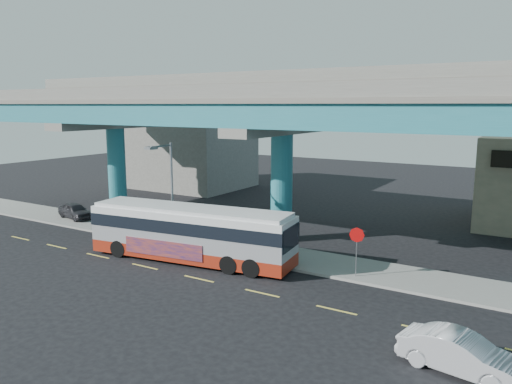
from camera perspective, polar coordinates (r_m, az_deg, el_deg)
The scene contains 10 objects.
ground at distance 27.92m, azimuth -6.15°, elevation -9.67°, with size 120.00×120.00×0.00m, color black.
sidewalk at distance 32.19m, azimuth -0.12°, elevation -6.79°, with size 70.00×4.00×0.15m, color gray.
lane_markings at distance 27.69m, azimuth -6.53°, elevation -9.83°, with size 58.00×0.12×0.01m.
viaduct at distance 33.95m, azimuth 3.11°, elevation 9.59°, with size 52.00×12.40×11.70m.
building_concrete at distance 57.74m, azimuth -7.42°, elevation 5.05°, with size 12.00×10.00×9.00m, color gray.
transit_bus at distance 30.35m, azimuth -7.46°, elevation -4.51°, with size 13.13×4.40×3.31m.
sedan at distance 19.79m, azimuth 22.40°, elevation -16.72°, with size 4.49×2.18×1.42m, color silver.
parked_car at distance 43.47m, azimuth -19.96°, elevation -2.03°, with size 3.92×2.20×1.26m, color #2C2B30.
street_lamp at distance 32.85m, azimuth -10.23°, elevation 1.52°, with size 0.50×2.26×6.78m.
stop_sign at distance 27.44m, azimuth 11.44°, elevation -5.50°, with size 0.81×0.18×2.73m.
Camera 1 is at (16.19, -20.74, 9.34)m, focal length 35.00 mm.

